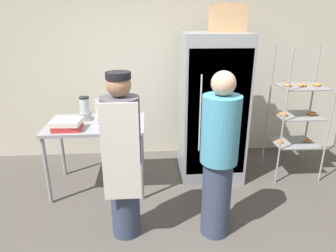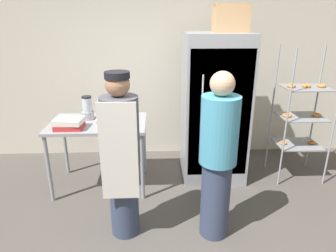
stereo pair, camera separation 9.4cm
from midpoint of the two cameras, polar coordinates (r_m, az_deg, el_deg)
back_wall at (r=4.54m, az=0.22°, el=12.74°), size 6.40×0.12×2.96m
refrigerator at (r=3.91m, az=9.46°, el=3.26°), size 0.80×0.77×1.88m
baking_rack at (r=4.23m, az=24.70°, el=1.87°), size 0.62×0.50×1.73m
prep_counter at (r=3.73m, az=-12.39°, el=-0.60°), size 1.15×0.75×0.86m
donut_box at (r=3.67m, az=-10.60°, el=1.55°), size 0.29×0.23×0.27m
blender_pitcher at (r=3.79m, az=-14.40°, el=3.11°), size 0.15×0.15×0.29m
binder_stack at (r=3.55m, az=-17.59°, el=0.47°), size 0.33×0.27×0.12m
cardboard_storage_box at (r=3.84m, az=12.57°, el=19.37°), size 0.41×0.29×0.32m
person_baker at (r=2.80m, az=-7.87°, el=-5.68°), size 0.34×0.36×1.62m
person_customer at (r=2.81m, az=10.41°, el=-6.00°), size 0.35×0.35×1.63m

